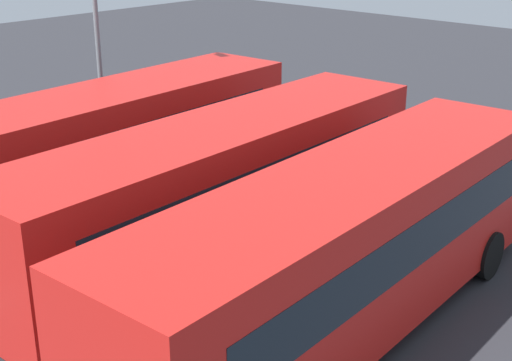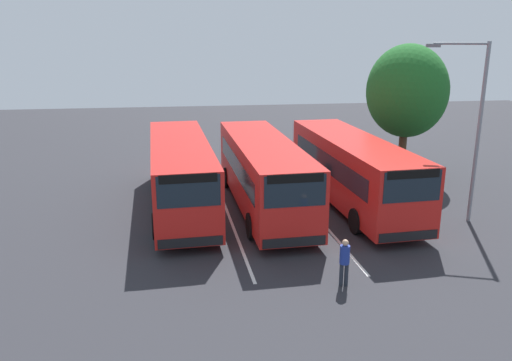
% 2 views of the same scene
% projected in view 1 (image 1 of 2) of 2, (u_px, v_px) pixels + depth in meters
% --- Properties ---
extents(ground_plane, '(71.72, 71.72, 0.00)m').
position_uv_depth(ground_plane, '(220.00, 254.00, 16.55)').
color(ground_plane, '#2B2B30').
extents(bus_far_left, '(11.46, 3.16, 3.15)m').
position_uv_depth(bus_far_left, '(351.00, 244.00, 13.05)').
color(bus_far_left, red).
rests_on(bus_far_left, ground).
extents(bus_center_left, '(11.44, 3.07, 3.15)m').
position_uv_depth(bus_center_left, '(223.00, 185.00, 15.78)').
color(bus_center_left, red).
rests_on(bus_center_left, ground).
extents(bus_center_right, '(11.47, 3.23, 3.15)m').
position_uv_depth(bus_center_right, '(108.00, 145.00, 18.48)').
color(bus_center_right, red).
rests_on(bus_center_right, ground).
extents(pedestrian, '(0.37, 0.37, 1.58)m').
position_uv_depth(pedestrian, '(375.00, 131.00, 22.42)').
color(pedestrian, '#232833').
rests_on(pedestrian, ground).
extents(street_lamp, '(0.97, 2.36, 7.53)m').
position_uv_depth(street_lamp, '(98.00, 15.00, 22.13)').
color(street_lamp, gray).
rests_on(street_lamp, ground).
extents(lane_stripe_outer_left, '(14.91, 0.70, 0.01)m').
position_uv_depth(lane_stripe_outer_left, '(284.00, 281.00, 15.34)').
color(lane_stripe_outer_left, silver).
rests_on(lane_stripe_outer_left, ground).
extents(lane_stripe_inner_left, '(14.91, 0.70, 0.01)m').
position_uv_depth(lane_stripe_inner_left, '(165.00, 230.00, 17.77)').
color(lane_stripe_inner_left, silver).
rests_on(lane_stripe_inner_left, ground).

